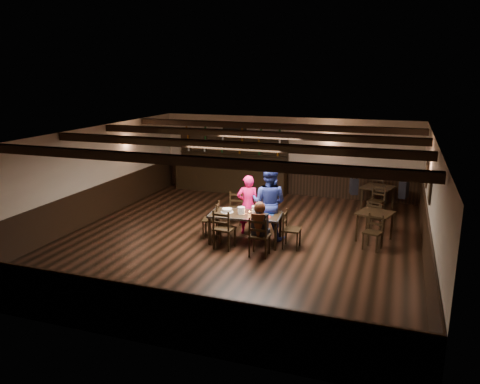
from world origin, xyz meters
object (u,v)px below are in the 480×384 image
(man_blue, at_px, (269,203))
(bar_counter, at_px, (231,171))
(chair_near_left, at_px, (223,226))
(dining_table, at_px, (246,216))
(chair_near_right, at_px, (259,234))
(woman_pink, at_px, (248,205))
(cake, at_px, (227,211))

(man_blue, relative_size, bar_counter, 0.45)
(chair_near_left, distance_m, man_blue, 1.44)
(dining_table, height_order, chair_near_right, chair_near_right)
(chair_near_left, relative_size, woman_pink, 0.63)
(dining_table, height_order, chair_near_left, chair_near_left)
(man_blue, xyz_separation_m, bar_counter, (-2.63, 4.36, -0.23))
(chair_near_left, relative_size, man_blue, 0.52)
(chair_near_left, xyz_separation_m, man_blue, (0.83, 1.12, 0.37))
(dining_table, bearing_deg, man_blue, 46.05)
(chair_near_right, bearing_deg, chair_near_left, 169.25)
(dining_table, relative_size, bar_counter, 0.43)
(cake, relative_size, bar_counter, 0.07)
(man_blue, distance_m, bar_counter, 5.10)
(chair_near_right, relative_size, woman_pink, 0.61)
(chair_near_right, relative_size, man_blue, 0.51)
(dining_table, bearing_deg, bar_counter, 114.09)
(chair_near_left, bearing_deg, dining_table, 59.92)
(chair_near_left, height_order, man_blue, man_blue)
(cake, bearing_deg, bar_counter, 109.04)
(man_blue, bearing_deg, cake, 33.24)
(chair_near_left, distance_m, woman_pink, 1.34)
(chair_near_left, height_order, woman_pink, woman_pink)
(chair_near_right, distance_m, bar_counter, 6.30)
(chair_near_right, relative_size, bar_counter, 0.23)
(chair_near_right, height_order, cake, chair_near_right)
(chair_near_left, xyz_separation_m, woman_pink, (0.21, 1.31, 0.21))
(woman_pink, relative_size, cake, 4.97)
(chair_near_left, distance_m, chair_near_right, 0.98)
(chair_near_left, height_order, chair_near_right, chair_near_left)
(woman_pink, relative_size, bar_counter, 0.37)
(cake, distance_m, bar_counter, 5.16)
(dining_table, relative_size, man_blue, 0.98)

